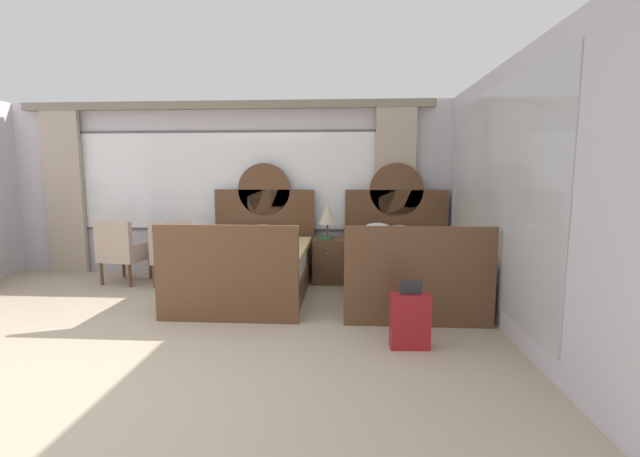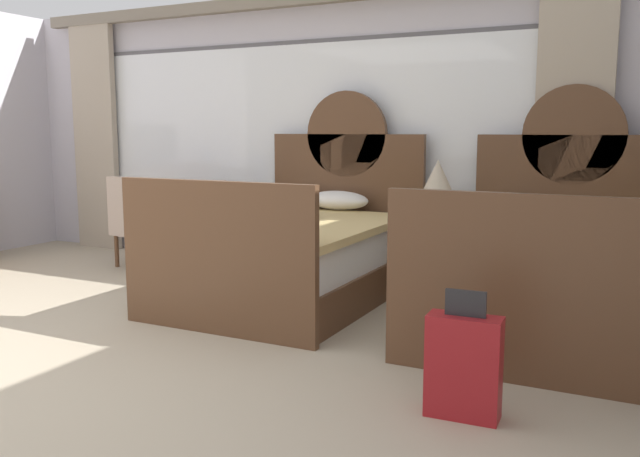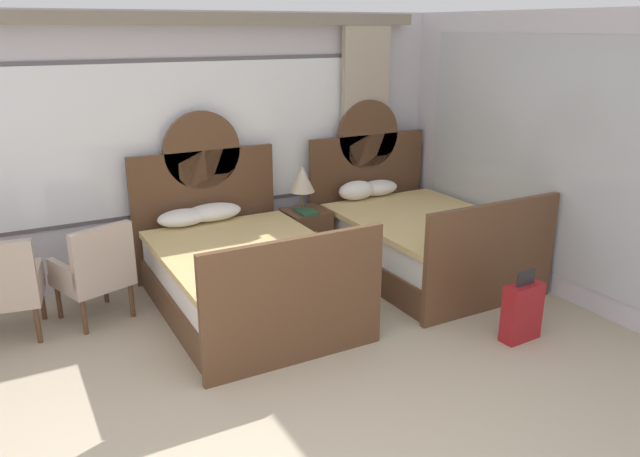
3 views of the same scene
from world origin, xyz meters
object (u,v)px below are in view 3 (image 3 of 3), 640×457
armchair_by_window_centre (4,286)px  suitcase_on_floor (522,312)px  bed_near_window (242,272)px  armchair_by_window_left (96,270)px  book_on_nightstand (306,212)px  table_lamp_on_nightstand (302,180)px  bed_near_mirror (417,238)px  nightstand_between_beds (306,239)px

armchair_by_window_centre → suitcase_on_floor: bearing=-28.6°
bed_near_window → armchair_by_window_left: bearing=162.1°
book_on_nightstand → suitcase_on_floor: bearing=-68.7°
table_lamp_on_nightstand → bed_near_window: bearing=-144.5°
table_lamp_on_nightstand → armchair_by_window_left: 2.30m
bed_near_mirror → armchair_by_window_centre: bed_near_mirror is taller
suitcase_on_floor → armchair_by_window_left: bearing=145.9°
table_lamp_on_nightstand → book_on_nightstand: size_ratio=1.86×
table_lamp_on_nightstand → armchair_by_window_left: size_ratio=0.52×
bed_near_mirror → armchair_by_window_centre: size_ratio=2.39×
bed_near_window → book_on_nightstand: 1.16m
nightstand_between_beds → suitcase_on_floor: (0.84, -2.36, -0.07)m
bed_near_window → book_on_nightstand: bearing=31.0°
table_lamp_on_nightstand → suitcase_on_floor: (0.86, -2.39, -0.73)m
bed_near_mirror → book_on_nightstand: (-1.05, 0.58, 0.29)m
bed_near_window → armchair_by_window_centre: bed_near_window is taller
armchair_by_window_left → suitcase_on_floor: 3.73m
table_lamp_on_nightstand → book_on_nightstand: (-0.03, -0.13, -0.32)m
armchair_by_window_left → suitcase_on_floor: size_ratio=1.46×
armchair_by_window_left → armchair_by_window_centre: same height
table_lamp_on_nightstand → armchair_by_window_centre: size_ratio=0.52×
bed_near_window → armchair_by_window_left: bed_near_window is taller
bed_near_window → bed_near_mirror: (2.01, -0.00, -0.00)m
suitcase_on_floor → bed_near_mirror: bearing=84.4°
armchair_by_window_left → armchair_by_window_centre: size_ratio=1.00×
armchair_by_window_left → suitcase_on_floor: (3.08, -2.08, -0.23)m
bed_near_mirror → bed_near_window: bearing=179.9°
nightstand_between_beds → armchair_by_window_left: bearing=-173.1°
table_lamp_on_nightstand → armchair_by_window_centre: table_lamp_on_nightstand is taller
bed_near_window → suitcase_on_floor: bed_near_window is taller
table_lamp_on_nightstand → armchair_by_window_centre: 3.02m
bed_near_window → table_lamp_on_nightstand: bed_near_window is taller
bed_near_window → bed_near_mirror: same height
bed_near_mirror → armchair_by_window_left: 3.27m
book_on_nightstand → armchair_by_window_left: 2.21m
table_lamp_on_nightstand → book_on_nightstand: 0.35m
nightstand_between_beds → armchair_by_window_left: armchair_by_window_left is taller
book_on_nightstand → suitcase_on_floor: 2.47m
armchair_by_window_centre → book_on_nightstand: bearing=3.6°
nightstand_between_beds → bed_near_mirror: bearing=-33.8°
book_on_nightstand → suitcase_on_floor: (0.88, -2.27, -0.41)m
bed_near_window → book_on_nightstand: bed_near_window is taller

